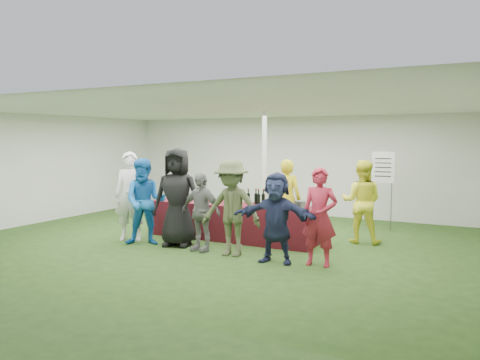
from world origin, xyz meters
The scene contains 18 objects.
ground centered at (0.00, 0.00, 0.00)m, with size 60.00×60.00×0.00m, color #284719.
tent centered at (0.50, 1.20, 1.35)m, with size 10.00×10.00×10.00m.
serving_table centered at (0.20, 0.21, 0.38)m, with size 3.60×0.80×0.75m, color #53111A.
wine_bottles centered at (0.84, 0.35, 0.87)m, with size 0.68×0.16×0.32m.
wine_glasses centered at (-0.24, -0.04, 0.86)m, with size 2.70×0.13×0.16m.
water_bottle centered at (0.28, 0.29, 0.85)m, with size 0.07×0.07×0.23m.
bar_towel centered at (1.73, 0.26, 0.77)m, with size 0.25×0.18×0.03m, color white.
dump_bucket centered at (1.79, -0.01, 0.84)m, with size 0.22×0.22×0.18m, color slate.
wine_list_sign centered at (2.81, 2.60, 1.32)m, with size 0.50×0.03×1.80m.
staff_pourer centered at (1.19, 0.84, 0.84)m, with size 0.61×0.40×1.67m, color gold.
staff_back centered at (2.68, 1.14, 0.83)m, with size 0.81×0.63×1.67m, color yellow.
customer_0 centered at (-1.60, -0.82, 0.92)m, with size 0.67×0.44×1.83m, color silver.
customer_1 centered at (-1.07, -1.00, 0.85)m, with size 0.83×0.65×1.71m, color blue.
customer_2 centered at (-0.45, -0.79, 0.96)m, with size 0.94×0.61×1.92m, color black.
customer_3 centered at (0.17, -0.94, 0.74)m, with size 0.86×0.36×1.47m, color slate.
customer_4 centered at (0.87, -1.00, 0.86)m, with size 1.12×0.64×1.73m, color #454D2D.
customer_5 centered at (1.76, -1.06, 0.77)m, with size 1.42×0.45×1.54m, color #1E2545.
customer_6 centered at (2.46, -0.91, 0.81)m, with size 0.59×0.39×1.63m, color #A32034.
Camera 1 is at (4.81, -8.24, 2.08)m, focal length 35.00 mm.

